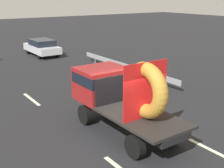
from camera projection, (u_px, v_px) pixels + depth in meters
ground_plane at (131, 135)px, 11.41m from camera, size 120.00×120.00×0.00m
flatbed_truck at (117, 92)px, 11.64m from camera, size 2.02×5.17×3.04m
distant_sedan at (42, 47)px, 26.14m from camera, size 1.86×4.34×1.42m
guardrail at (125, 66)px, 20.09m from camera, size 0.10×10.16×0.71m
lane_dash_left_far at (32, 99)px, 15.29m from camera, size 0.16×2.17×0.01m
lane_dash_right_near at (202, 145)px, 10.62m from camera, size 0.16×2.38×0.01m
lane_dash_right_far at (90, 90)px, 16.78m from camera, size 0.16×2.32×0.01m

